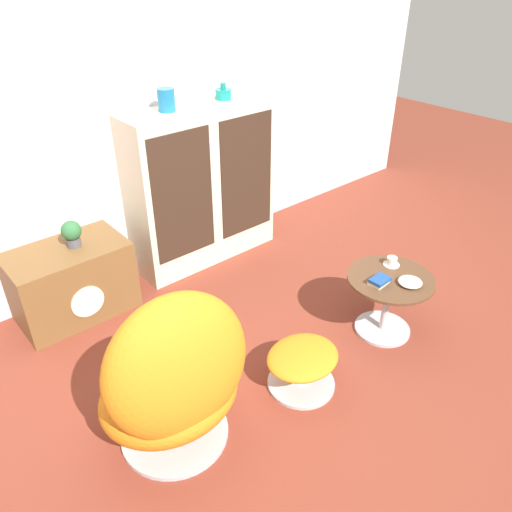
{
  "coord_description": "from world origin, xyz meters",
  "views": [
    {
      "loc": [
        -1.48,
        -1.48,
        2.17
      ],
      "look_at": [
        0.22,
        0.5,
        0.55
      ],
      "focal_mm": 35.0,
      "sensor_mm": 36.0,
      "label": 1
    }
  ],
  "objects_px": {
    "egg_chair": "(174,381)",
    "bowl": "(410,282)",
    "sideboard": "(202,186)",
    "ottoman": "(302,362)",
    "tv_console": "(72,281)",
    "teacup": "(392,262)",
    "vase_leftmost": "(166,100)",
    "vase_inner_left": "(223,94)",
    "potted_plant": "(72,233)",
    "coffee_table": "(388,297)",
    "book_stack": "(379,281)"
  },
  "relations": [
    {
      "from": "teacup",
      "to": "book_stack",
      "type": "height_order",
      "value": "teacup"
    },
    {
      "from": "vase_inner_left",
      "to": "sideboard",
      "type": "bearing_deg",
      "value": -179.06
    },
    {
      "from": "egg_chair",
      "to": "potted_plant",
      "type": "distance_m",
      "value": 1.4
    },
    {
      "from": "sideboard",
      "to": "potted_plant",
      "type": "relative_size",
      "value": 6.83
    },
    {
      "from": "tv_console",
      "to": "book_stack",
      "type": "height_order",
      "value": "tv_console"
    },
    {
      "from": "sideboard",
      "to": "coffee_table",
      "type": "height_order",
      "value": "sideboard"
    },
    {
      "from": "sideboard",
      "to": "tv_console",
      "type": "bearing_deg",
      "value": -177.98
    },
    {
      "from": "book_stack",
      "to": "bowl",
      "type": "xyz_separation_m",
      "value": [
        0.14,
        -0.13,
        -0.0
      ]
    },
    {
      "from": "egg_chair",
      "to": "book_stack",
      "type": "distance_m",
      "value": 1.4
    },
    {
      "from": "egg_chair",
      "to": "vase_leftmost",
      "type": "height_order",
      "value": "vase_leftmost"
    },
    {
      "from": "egg_chair",
      "to": "ottoman",
      "type": "distance_m",
      "value": 0.8
    },
    {
      "from": "tv_console",
      "to": "egg_chair",
      "type": "bearing_deg",
      "value": -92.42
    },
    {
      "from": "teacup",
      "to": "bowl",
      "type": "distance_m",
      "value": 0.23
    },
    {
      "from": "vase_leftmost",
      "to": "vase_inner_left",
      "type": "height_order",
      "value": "vase_leftmost"
    },
    {
      "from": "book_stack",
      "to": "coffee_table",
      "type": "bearing_deg",
      "value": -3.29
    },
    {
      "from": "bowl",
      "to": "book_stack",
      "type": "bearing_deg",
      "value": 137.59
    },
    {
      "from": "coffee_table",
      "to": "book_stack",
      "type": "xyz_separation_m",
      "value": [
        -0.11,
        0.01,
        0.17
      ]
    },
    {
      "from": "egg_chair",
      "to": "coffee_table",
      "type": "height_order",
      "value": "egg_chair"
    },
    {
      "from": "vase_leftmost",
      "to": "sideboard",
      "type": "bearing_deg",
      "value": -0.92
    },
    {
      "from": "sideboard",
      "to": "coffee_table",
      "type": "xyz_separation_m",
      "value": [
        0.32,
        -1.55,
        -0.34
      ]
    },
    {
      "from": "sideboard",
      "to": "ottoman",
      "type": "height_order",
      "value": "sideboard"
    },
    {
      "from": "egg_chair",
      "to": "bowl",
      "type": "height_order",
      "value": "egg_chair"
    },
    {
      "from": "sideboard",
      "to": "ottoman",
      "type": "distance_m",
      "value": 1.67
    },
    {
      "from": "bowl",
      "to": "ottoman",
      "type": "bearing_deg",
      "value": 170.9
    },
    {
      "from": "bowl",
      "to": "teacup",
      "type": "bearing_deg",
      "value": 65.32
    },
    {
      "from": "vase_inner_left",
      "to": "bowl",
      "type": "bearing_deg",
      "value": -86.22
    },
    {
      "from": "coffee_table",
      "to": "book_stack",
      "type": "bearing_deg",
      "value": 176.71
    },
    {
      "from": "sideboard",
      "to": "tv_console",
      "type": "relative_size",
      "value": 1.62
    },
    {
      "from": "tv_console",
      "to": "ottoman",
      "type": "xyz_separation_m",
      "value": [
        0.69,
        -1.51,
        -0.08
      ]
    },
    {
      "from": "coffee_table",
      "to": "vase_leftmost",
      "type": "height_order",
      "value": "vase_leftmost"
    },
    {
      "from": "egg_chair",
      "to": "ottoman",
      "type": "bearing_deg",
      "value": -8.95
    },
    {
      "from": "ottoman",
      "to": "bowl",
      "type": "relative_size",
      "value": 2.96
    },
    {
      "from": "sideboard",
      "to": "teacup",
      "type": "bearing_deg",
      "value": -73.25
    },
    {
      "from": "tv_console",
      "to": "bowl",
      "type": "xyz_separation_m",
      "value": [
        1.47,
        -1.63,
        0.19
      ]
    },
    {
      "from": "vase_inner_left",
      "to": "book_stack",
      "type": "relative_size",
      "value": 0.9
    },
    {
      "from": "egg_chair",
      "to": "potted_plant",
      "type": "height_order",
      "value": "egg_chair"
    },
    {
      "from": "coffee_table",
      "to": "teacup",
      "type": "relative_size",
      "value": 5.13
    },
    {
      "from": "egg_chair",
      "to": "ottoman",
      "type": "relative_size",
      "value": 2.21
    },
    {
      "from": "sideboard",
      "to": "egg_chair",
      "type": "relative_size",
      "value": 1.28
    },
    {
      "from": "sideboard",
      "to": "bowl",
      "type": "relative_size",
      "value": 8.37
    },
    {
      "from": "sideboard",
      "to": "teacup",
      "type": "xyz_separation_m",
      "value": [
        0.44,
        -1.47,
        -0.17
      ]
    },
    {
      "from": "tv_console",
      "to": "teacup",
      "type": "height_order",
      "value": "tv_console"
    },
    {
      "from": "vase_inner_left",
      "to": "bowl",
      "type": "xyz_separation_m",
      "value": [
        0.11,
        -1.68,
        -0.83
      ]
    },
    {
      "from": "egg_chair",
      "to": "bowl",
      "type": "xyz_separation_m",
      "value": [
        1.53,
        -0.24,
        0.0
      ]
    },
    {
      "from": "potted_plant",
      "to": "teacup",
      "type": "bearing_deg",
      "value": -43.56
    },
    {
      "from": "egg_chair",
      "to": "vase_leftmost",
      "type": "bearing_deg",
      "value": 56.57
    },
    {
      "from": "vase_leftmost",
      "to": "vase_inner_left",
      "type": "xyz_separation_m",
      "value": [
        0.48,
        -0.0,
        -0.04
      ]
    },
    {
      "from": "coffee_table",
      "to": "vase_inner_left",
      "type": "xyz_separation_m",
      "value": [
        -0.08,
        1.56,
        0.99
      ]
    },
    {
      "from": "bowl",
      "to": "sideboard",
      "type": "bearing_deg",
      "value": 101.72
    },
    {
      "from": "sideboard",
      "to": "potted_plant",
      "type": "height_order",
      "value": "sideboard"
    }
  ]
}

